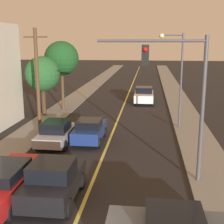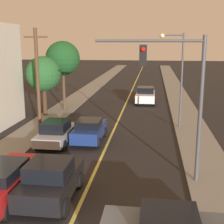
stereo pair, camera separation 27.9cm
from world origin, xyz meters
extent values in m
cube|color=black|center=(0.00, 36.00, 0.01)|extent=(8.93, 80.00, 0.01)
cube|color=#D1C14C|center=(0.00, 36.00, 0.01)|extent=(0.16, 76.00, 0.00)
cube|color=gray|center=(-5.72, 36.00, 0.06)|extent=(2.50, 80.00, 0.12)
cube|color=gray|center=(5.72, 36.00, 0.06)|extent=(2.50, 80.00, 0.12)
cube|color=black|center=(-1.25, 3.07, 0.74)|extent=(1.89, 3.81, 0.76)
cube|color=black|center=(-1.25, 2.91, 1.42)|extent=(1.66, 1.72, 0.60)
cylinder|color=black|center=(-2.15, 4.25, 0.37)|extent=(0.22, 0.73, 0.73)
cylinder|color=black|center=(-0.35, 4.25, 0.37)|extent=(0.22, 0.73, 0.73)
cylinder|color=black|center=(-2.15, 1.88, 0.37)|extent=(0.22, 0.73, 0.73)
cylinder|color=black|center=(-0.35, 1.88, 0.37)|extent=(0.22, 0.73, 0.73)
cube|color=navy|center=(-1.25, 10.88, 0.68)|extent=(1.71, 3.87, 0.73)
cube|color=black|center=(-1.25, 10.72, 1.26)|extent=(1.50, 1.74, 0.44)
cylinder|color=black|center=(-2.06, 12.08, 0.32)|extent=(0.22, 0.63, 0.63)
cylinder|color=black|center=(-0.44, 12.08, 0.32)|extent=(0.22, 0.63, 0.63)
cylinder|color=black|center=(-2.06, 9.68, 0.32)|extent=(0.22, 0.63, 0.63)
cylinder|color=black|center=(-0.44, 9.68, 0.32)|extent=(0.22, 0.63, 0.63)
cube|color=red|center=(-3.21, 2.93, 0.70)|extent=(1.78, 4.97, 0.74)
cube|color=black|center=(-3.21, 2.73, 1.30)|extent=(1.57, 2.23, 0.45)
cylinder|color=black|center=(-4.06, 4.47, 0.33)|extent=(0.22, 0.66, 0.66)
cylinder|color=black|center=(-2.37, 4.47, 0.33)|extent=(0.22, 0.66, 0.66)
cylinder|color=black|center=(-2.37, 1.39, 0.33)|extent=(0.22, 0.66, 0.66)
cube|color=#A5A8B2|center=(-3.21, 10.10, 0.62)|extent=(1.73, 4.16, 0.57)
cube|color=black|center=(-3.21, 9.93, 1.21)|extent=(1.53, 1.87, 0.63)
cylinder|color=black|center=(-4.04, 11.39, 0.34)|extent=(0.22, 0.67, 0.67)
cylinder|color=black|center=(-2.39, 11.39, 0.34)|extent=(0.22, 0.67, 0.67)
cylinder|color=black|center=(-4.04, 8.81, 0.34)|extent=(0.22, 0.67, 0.67)
cylinder|color=black|center=(-2.39, 8.81, 0.34)|extent=(0.22, 0.67, 0.67)
cube|color=white|center=(2.01, 24.24, 0.71)|extent=(1.93, 4.05, 0.77)
cube|color=black|center=(2.01, 24.40, 1.40)|extent=(1.70, 1.82, 0.61)
cylinder|color=black|center=(2.93, 22.98, 0.32)|extent=(0.22, 0.64, 0.64)
cylinder|color=black|center=(1.09, 22.98, 0.32)|extent=(0.22, 0.64, 0.64)
cylinder|color=black|center=(2.93, 25.50, 0.32)|extent=(0.22, 0.64, 0.64)
cylinder|color=black|center=(1.09, 25.50, 0.32)|extent=(0.22, 0.64, 0.64)
cube|color=black|center=(3.38, 0.36, 1.11)|extent=(1.77, 1.74, 0.42)
cylinder|color=black|center=(2.00, 1.30, 0.35)|extent=(0.69, 0.22, 0.69)
cylinder|color=#47474C|center=(4.87, 5.48, 3.39)|extent=(0.18, 0.18, 6.54)
cylinder|color=#47474C|center=(2.54, 5.48, 6.41)|extent=(4.66, 0.12, 0.12)
cube|color=black|center=(2.30, 5.48, 5.80)|extent=(0.32, 0.28, 0.90)
sphere|color=red|center=(2.30, 5.30, 6.05)|extent=(0.20, 0.20, 0.20)
cylinder|color=#47474C|center=(4.82, 14.72, 3.54)|extent=(0.14, 0.14, 6.85)
cylinder|color=#47474C|center=(4.07, 14.72, 6.82)|extent=(1.50, 0.09, 0.09)
sphere|color=beige|center=(3.32, 14.72, 6.77)|extent=(0.36, 0.36, 0.36)
cylinder|color=#513823|center=(-5.07, 12.14, 3.70)|extent=(0.24, 0.24, 7.15)
cube|color=#513823|center=(-5.07, 12.14, 6.67)|extent=(1.60, 0.12, 0.12)
cylinder|color=#3D2B1C|center=(-6.50, 17.28, 1.39)|extent=(0.37, 0.37, 2.54)
sphere|color=#235628|center=(-6.50, 17.28, 3.70)|extent=(2.97, 2.97, 2.97)
cylinder|color=#4C3823|center=(-5.53, 19.88, 1.94)|extent=(0.27, 0.27, 3.64)
sphere|color=#19471E|center=(-5.53, 19.88, 4.86)|extent=(3.15, 3.15, 3.15)
camera|label=1|loc=(2.49, -8.31, 6.40)|focal=50.00mm
camera|label=2|loc=(2.76, -8.28, 6.40)|focal=50.00mm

